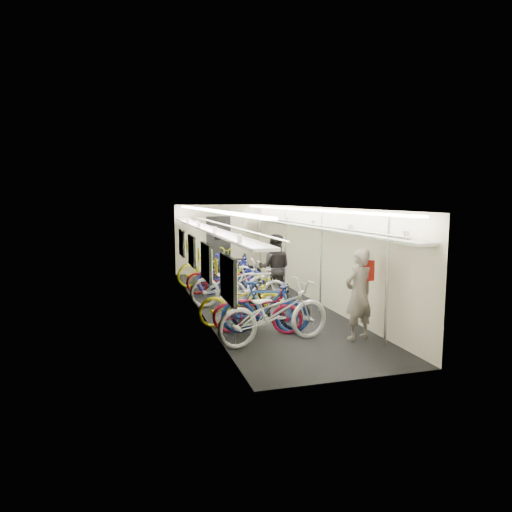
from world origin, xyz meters
TOP-DOWN VIEW (x-y plane):
  - train_car_shell at (-0.36, 0.71)m, footprint 10.00×10.00m
  - bicycle_0 at (-0.58, -3.08)m, footprint 2.29×1.11m
  - bicycle_1 at (-0.57, -2.47)m, footprint 1.78×1.01m
  - bicycle_2 at (-0.71, -2.40)m, footprint 1.86×1.21m
  - bicycle_3 at (-0.40, -2.23)m, footprint 1.67×1.09m
  - bicycle_4 at (-0.84, -1.67)m, footprint 1.94×0.88m
  - bicycle_5 at (-0.17, -0.26)m, footprint 1.72×0.73m
  - bicycle_6 at (-0.63, 0.01)m, footprint 2.13×0.76m
  - bicycle_7 at (-0.44, 1.17)m, footprint 1.95×1.23m
  - bicycle_8 at (-0.73, 1.33)m, footprint 1.90×1.23m
  - bicycle_9 at (-0.23, 1.94)m, footprint 1.89×0.90m
  - bicycle_10 at (-0.71, 2.77)m, footprint 2.24×1.30m
  - passenger_near at (0.99, -3.28)m, footprint 0.71×0.56m
  - passenger_mid at (0.49, 0.15)m, footprint 1.03×0.93m
  - backpack at (1.18, -3.21)m, footprint 0.28×0.19m

SIDE VIEW (x-z plane):
  - bicycle_2 at x=-0.71m, z-range 0.00..0.92m
  - bicycle_8 at x=-0.73m, z-range 0.00..0.94m
  - bicycle_3 at x=-0.40m, z-range 0.00..0.98m
  - bicycle_4 at x=-0.84m, z-range 0.00..0.99m
  - bicycle_5 at x=-0.17m, z-range 0.00..1.00m
  - bicycle_1 at x=-0.57m, z-range 0.00..1.03m
  - bicycle_9 at x=-0.23m, z-range 0.00..1.10m
  - bicycle_10 at x=-0.71m, z-range 0.00..1.11m
  - bicycle_6 at x=-0.63m, z-range 0.00..1.12m
  - bicycle_7 at x=-0.44m, z-range 0.00..1.14m
  - bicycle_0 at x=-0.58m, z-range 0.00..1.15m
  - passenger_near at x=0.99m, z-range 0.00..1.71m
  - passenger_mid at x=0.49m, z-range 0.00..1.73m
  - backpack at x=1.18m, z-range 1.09..1.47m
  - train_car_shell at x=-0.36m, z-range -3.34..6.66m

